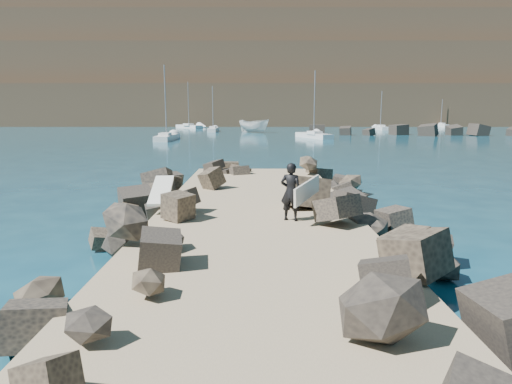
{
  "coord_description": "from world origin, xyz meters",
  "views": [
    {
      "loc": [
        0.0,
        -12.82,
        3.62
      ],
      "look_at": [
        0.0,
        -1.0,
        1.5
      ],
      "focal_mm": 32.0,
      "sensor_mm": 36.0,
      "label": 1
    }
  ],
  "objects_px": {
    "boat_imported": "(254,126)",
    "surfer_with_board": "(293,192)",
    "surfboard_resting": "(162,194)",
    "sailboat_c": "(314,136)"
  },
  "relations": [
    {
      "from": "boat_imported",
      "to": "surfer_with_board",
      "type": "height_order",
      "value": "boat_imported"
    },
    {
      "from": "surfboard_resting",
      "to": "surfer_with_board",
      "type": "distance_m",
      "value": 4.38
    },
    {
      "from": "boat_imported",
      "to": "surfer_with_board",
      "type": "distance_m",
      "value": 64.67
    },
    {
      "from": "boat_imported",
      "to": "surfer_with_board",
      "type": "bearing_deg",
      "value": -146.99
    },
    {
      "from": "sailboat_c",
      "to": "boat_imported",
      "type": "bearing_deg",
      "value": 116.34
    },
    {
      "from": "surfboard_resting",
      "to": "sailboat_c",
      "type": "distance_m",
      "value": 47.94
    },
    {
      "from": "boat_imported",
      "to": "surfboard_resting",
      "type": "bearing_deg",
      "value": -150.61
    },
    {
      "from": "boat_imported",
      "to": "sailboat_c",
      "type": "bearing_deg",
      "value": -121.87
    },
    {
      "from": "surfer_with_board",
      "to": "sailboat_c",
      "type": "distance_m",
      "value": 48.94
    },
    {
      "from": "boat_imported",
      "to": "sailboat_c",
      "type": "relative_size",
      "value": 0.65
    }
  ]
}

